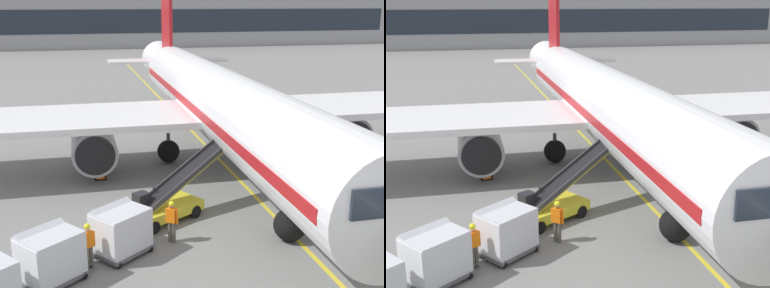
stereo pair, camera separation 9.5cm
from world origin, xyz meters
TOP-DOWN VIEW (x-y plane):
  - parked_airplane at (5.65, 18.53)m, footprint 32.07×42.04m
  - belt_loader at (1.22, 11.37)m, footprint 5.24×3.78m
  - baggage_cart_lead at (-1.14, 8.57)m, footprint 2.66×2.48m
  - baggage_cart_second at (-3.65, 7.14)m, footprint 2.66×2.48m
  - ground_crew_by_loader at (-2.35, 7.73)m, footprint 0.51×0.39m
  - ground_crew_by_carts at (-0.98, 8.71)m, footprint 0.40×0.51m
  - ground_crew_marshaller at (0.94, 9.08)m, footprint 0.45×0.43m
  - safety_cone_engine_keepout at (-1.36, 17.31)m, footprint 0.65×0.65m
  - apron_guidance_line_lead_in at (5.87, 17.77)m, footprint 0.20×110.00m
  - terminal_building at (8.80, 101.98)m, footprint 117.20×15.00m

SIDE VIEW (x-z plane):
  - apron_guidance_line_lead_in at x=5.87m, z-range 0.00..0.01m
  - safety_cone_engine_keepout at x=-1.36m, z-range -0.01..0.72m
  - belt_loader at x=1.22m, z-range -0.61..2.32m
  - ground_crew_by_loader at x=-2.35m, z-range 0.13..1.87m
  - ground_crew_by_carts at x=-0.98m, z-range 0.13..1.87m
  - ground_crew_marshaller at x=0.94m, z-range 0.13..1.87m
  - baggage_cart_lead at x=-1.14m, z-range 0.04..1.96m
  - baggage_cart_second at x=-3.65m, z-range 0.04..1.96m
  - parked_airplane at x=5.65m, z-range -3.46..10.60m
  - terminal_building at x=8.80m, z-range -0.05..10.90m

